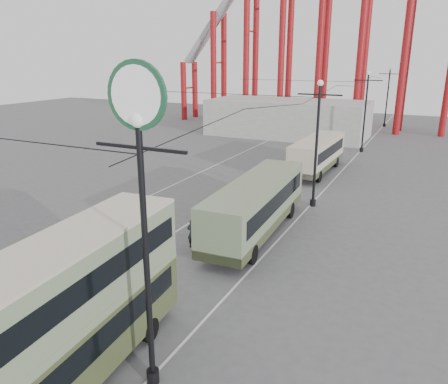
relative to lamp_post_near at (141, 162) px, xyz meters
The scene contains 11 objects.
ground 10.11m from the lamp_post_near, 151.82° to the left, with size 160.00×160.00×0.00m, color #545456.
road_markings 24.87m from the lamp_post_near, 105.88° to the left, with size 12.52×120.00×0.01m.
lamp_post_near is the anchor object (origin of this frame).
lamp_post_mid 21.24m from the lamp_post_near, 90.00° to the left, with size 3.20×0.44×9.32m.
lamp_post_far 43.12m from the lamp_post_near, 90.00° to the left, with size 3.20×0.44×9.32m.
lamp_post_distant 65.08m from the lamp_post_near, 90.00° to the left, with size 3.20×0.44×9.32m.
fairground_shed 51.61m from the lamp_post_near, 103.06° to the left, with size 22.00×10.00×5.00m, color #9A9995.
double_decker_bus 5.51m from the lamp_post_near, 157.66° to the right, with size 3.26×10.08×5.32m.
single_decker_green 15.32m from the lamp_post_near, 97.50° to the left, with size 3.38×12.41×3.48m.
single_decker_cream 31.80m from the lamp_post_near, 94.36° to the left, with size 2.95×10.70×3.31m.
pedestrian 13.25m from the lamp_post_near, 113.02° to the left, with size 0.66×0.43×1.80m, color black.
Camera 1 is at (13.33, -13.20, 10.84)m, focal length 35.00 mm.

